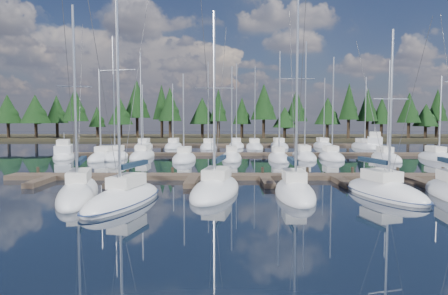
{
  "coord_description": "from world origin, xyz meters",
  "views": [
    {
      "loc": [
        -3.31,
        -16.19,
        5.16
      ],
      "look_at": [
        -3.43,
        22.0,
        2.43
      ],
      "focal_mm": 32.0,
      "sensor_mm": 36.0,
      "label": 1
    }
  ],
  "objects_px": {
    "front_sailboat_2": "(216,189)",
    "front_sailboat_0": "(79,192)",
    "front_sailboat_3": "(295,192)",
    "main_dock": "(264,178)",
    "front_sailboat_1": "(124,199)",
    "motor_yacht_right": "(375,145)",
    "motor_yacht_left": "(64,154)",
    "front_sailboat_4": "(384,192)"
  },
  "relations": [
    {
      "from": "front_sailboat_1",
      "to": "motor_yacht_right",
      "type": "bearing_deg",
      "value": 54.77
    },
    {
      "from": "front_sailboat_2",
      "to": "front_sailboat_0",
      "type": "bearing_deg",
      "value": -171.96
    },
    {
      "from": "front_sailboat_0",
      "to": "front_sailboat_2",
      "type": "height_order",
      "value": "front_sailboat_0"
    },
    {
      "from": "front_sailboat_0",
      "to": "front_sailboat_3",
      "type": "distance_m",
      "value": 14.44
    },
    {
      "from": "front_sailboat_4",
      "to": "main_dock",
      "type": "bearing_deg",
      "value": 136.72
    },
    {
      "from": "front_sailboat_0",
      "to": "motor_yacht_right",
      "type": "xyz_separation_m",
      "value": [
        36.09,
        43.84,
        0.24
      ]
    },
    {
      "from": "front_sailboat_3",
      "to": "main_dock",
      "type": "bearing_deg",
      "value": 100.68
    },
    {
      "from": "front_sailboat_1",
      "to": "front_sailboat_2",
      "type": "relative_size",
      "value": 1.11
    },
    {
      "from": "motor_yacht_left",
      "to": "motor_yacht_right",
      "type": "distance_m",
      "value": 50.84
    },
    {
      "from": "front_sailboat_0",
      "to": "front_sailboat_1",
      "type": "relative_size",
      "value": 0.9
    },
    {
      "from": "front_sailboat_3",
      "to": "front_sailboat_2",
      "type": "bearing_deg",
      "value": 168.27
    },
    {
      "from": "front_sailboat_1",
      "to": "front_sailboat_3",
      "type": "distance_m",
      "value": 11.11
    },
    {
      "from": "front_sailboat_3",
      "to": "motor_yacht_left",
      "type": "relative_size",
      "value": 1.66
    },
    {
      "from": "front_sailboat_0",
      "to": "front_sailboat_4",
      "type": "bearing_deg",
      "value": 0.88
    },
    {
      "from": "front_sailboat_0",
      "to": "front_sailboat_4",
      "type": "distance_m",
      "value": 20.5
    },
    {
      "from": "main_dock",
      "to": "motor_yacht_left",
      "type": "xyz_separation_m",
      "value": [
        -24.8,
        19.22,
        0.25
      ]
    },
    {
      "from": "front_sailboat_0",
      "to": "front_sailboat_4",
      "type": "height_order",
      "value": "front_sailboat_0"
    },
    {
      "from": "front_sailboat_1",
      "to": "motor_yacht_right",
      "type": "distance_m",
      "value": 56.36
    },
    {
      "from": "main_dock",
      "to": "front_sailboat_1",
      "type": "xyz_separation_m",
      "value": [
        -9.51,
        -9.48,
        0.09
      ]
    },
    {
      "from": "main_dock",
      "to": "front_sailboat_3",
      "type": "distance_m",
      "value": 7.22
    },
    {
      "from": "front_sailboat_3",
      "to": "motor_yacht_right",
      "type": "height_order",
      "value": "front_sailboat_3"
    },
    {
      "from": "main_dock",
      "to": "front_sailboat_2",
      "type": "bearing_deg",
      "value": -123.56
    },
    {
      "from": "main_dock",
      "to": "front_sailboat_2",
      "type": "relative_size",
      "value": 3.35
    },
    {
      "from": "front_sailboat_0",
      "to": "front_sailboat_4",
      "type": "relative_size",
      "value": 1.12
    },
    {
      "from": "main_dock",
      "to": "front_sailboat_1",
      "type": "distance_m",
      "value": 13.43
    },
    {
      "from": "motor_yacht_left",
      "to": "motor_yacht_right",
      "type": "height_order",
      "value": "motor_yacht_right"
    },
    {
      "from": "front_sailboat_4",
      "to": "motor_yacht_left",
      "type": "distance_m",
      "value": 41.51
    },
    {
      "from": "main_dock",
      "to": "front_sailboat_0",
      "type": "relative_size",
      "value": 3.34
    },
    {
      "from": "front_sailboat_2",
      "to": "motor_yacht_right",
      "type": "xyz_separation_m",
      "value": [
        26.97,
        42.55,
        0.25
      ]
    },
    {
      "from": "front_sailboat_4",
      "to": "front_sailboat_3",
      "type": "bearing_deg",
      "value": -178.79
    },
    {
      "from": "front_sailboat_4",
      "to": "motor_yacht_right",
      "type": "xyz_separation_m",
      "value": [
        15.59,
        43.52,
        0.25
      ]
    },
    {
      "from": "front_sailboat_2",
      "to": "motor_yacht_left",
      "type": "distance_m",
      "value": 32.71
    },
    {
      "from": "front_sailboat_0",
      "to": "motor_yacht_left",
      "type": "distance_m",
      "value": 28.97
    },
    {
      "from": "motor_yacht_left",
      "to": "motor_yacht_right",
      "type": "bearing_deg",
      "value": 19.93
    },
    {
      "from": "motor_yacht_right",
      "to": "motor_yacht_left",
      "type": "bearing_deg",
      "value": -160.07
    },
    {
      "from": "motor_yacht_left",
      "to": "front_sailboat_1",
      "type": "bearing_deg",
      "value": -61.96
    },
    {
      "from": "main_dock",
      "to": "motor_yacht_right",
      "type": "relative_size",
      "value": 4.35
    },
    {
      "from": "main_dock",
      "to": "front_sailboat_4",
      "type": "height_order",
      "value": "front_sailboat_4"
    },
    {
      "from": "front_sailboat_0",
      "to": "front_sailboat_3",
      "type": "xyz_separation_m",
      "value": [
        14.44,
        0.18,
        0.02
      ]
    },
    {
      "from": "front_sailboat_1",
      "to": "front_sailboat_2",
      "type": "distance_m",
      "value": 6.54
    },
    {
      "from": "main_dock",
      "to": "front_sailboat_4",
      "type": "bearing_deg",
      "value": -43.28
    },
    {
      "from": "front_sailboat_0",
      "to": "motor_yacht_right",
      "type": "relative_size",
      "value": 1.3
    }
  ]
}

